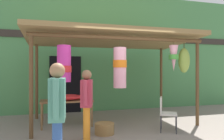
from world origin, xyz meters
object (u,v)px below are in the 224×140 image
Objects in this scene: flower_heap_on_table at (69,97)px; folding_chair at (165,111)px; vendor_in_orange at (57,109)px; wicker_basket_by_table at (104,129)px; display_table at (67,103)px; customer_foreground at (87,100)px.

folding_chair is (2.25, -1.17, -0.27)m from flower_heap_on_table.
folding_chair is at bearing 31.19° from vendor_in_orange.
vendor_in_orange is at bearing -122.50° from wicker_basket_by_table.
vendor_in_orange reaches higher than folding_chair.
wicker_basket_by_table is (0.80, -1.00, -0.50)m from display_table.
flower_heap_on_table is at bearing 152.42° from folding_chair.
display_table reaches higher than wicker_basket_by_table.
display_table is 2.99× the size of wicker_basket_by_table.
wicker_basket_by_table is at bearing -51.26° from display_table.
wicker_basket_by_table is at bearing -52.80° from flower_heap_on_table.
folding_chair reaches higher than display_table.
flower_heap_on_table is at bearing -12.87° from display_table.
vendor_in_orange reaches higher than wicker_basket_by_table.
customer_foreground reaches higher than flower_heap_on_table.
display_table is 2.82m from vendor_in_orange.
folding_chair reaches higher than wicker_basket_by_table.
vendor_in_orange is 1.07× the size of customer_foreground.
customer_foreground is at bearing -138.52° from wicker_basket_by_table.
display_table is 0.91× the size of customer_foreground.
display_table is 1.49m from customer_foreground.
display_table is 1.64× the size of folding_chair.
customer_foreground is (0.26, -1.42, 0.11)m from flower_heap_on_table.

